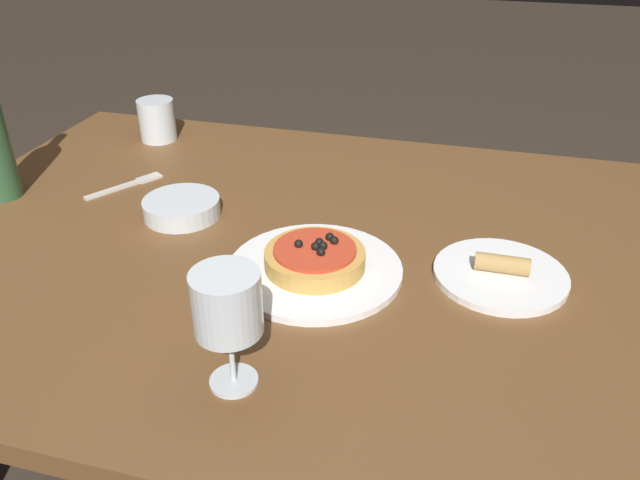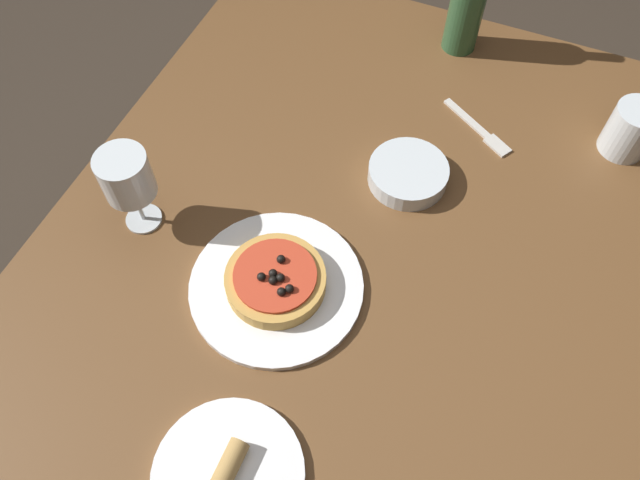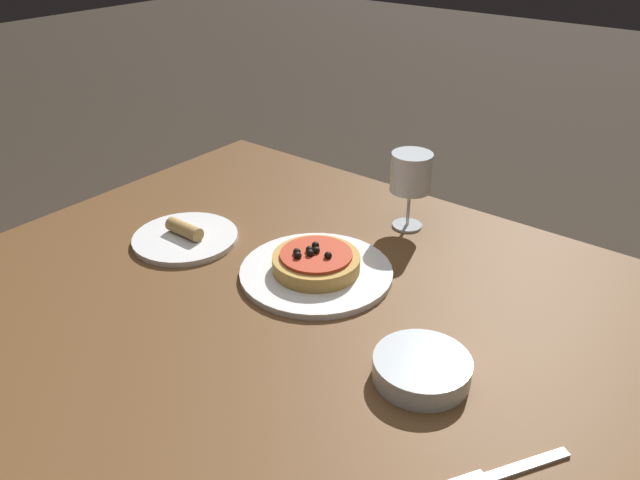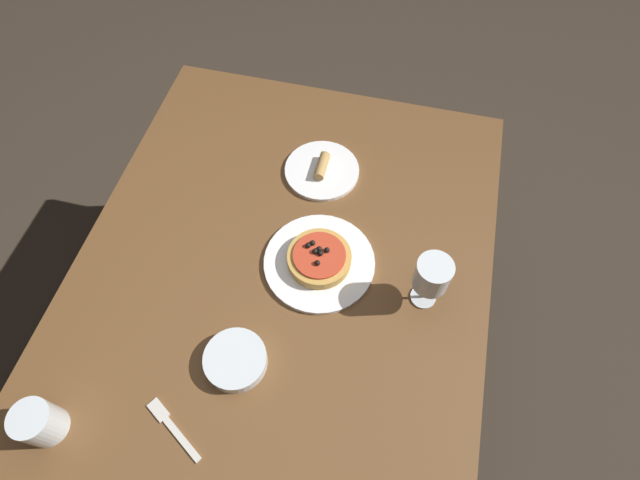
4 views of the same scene
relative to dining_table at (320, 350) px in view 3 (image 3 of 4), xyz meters
The scene contains 7 objects.
dining_table is the anchor object (origin of this frame).
dinner_plate 0.15m from the dining_table, 131.63° to the left, with size 0.28×0.28×0.01m.
pizza 0.16m from the dining_table, 131.73° to the left, with size 0.16×0.16×0.05m.
wine_glass 0.41m from the dining_table, 97.70° to the left, with size 0.08×0.08×0.16m.
side_bowl 0.23m from the dining_table, ahead, with size 0.14×0.14×0.03m.
fork 0.40m from the dining_table, 18.20° to the right, with size 0.10×0.15×0.00m.
side_plate 0.38m from the dining_table, behind, with size 0.21×0.21×0.04m.
Camera 3 is at (0.52, -0.66, 1.33)m, focal length 35.00 mm.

